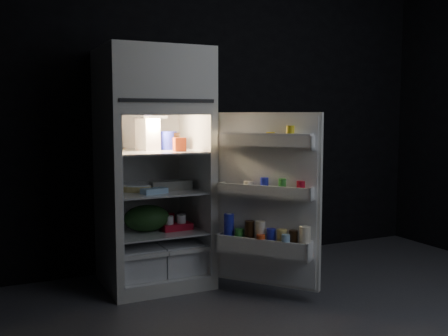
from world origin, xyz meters
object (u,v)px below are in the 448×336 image
fridge_door (267,203)px  egg_carton (171,185)px  milk_jug (148,134)px  yogurt_tray (176,227)px  refrigerator (152,159)px

fridge_door → egg_carton: fridge_door is taller
milk_jug → egg_carton: 0.42m
egg_carton → yogurt_tray: size_ratio=1.34×
refrigerator → milk_jug: refrigerator is taller
refrigerator → milk_jug: 0.19m
fridge_door → yogurt_tray: bearing=131.3°
milk_jug → yogurt_tray: 0.73m
refrigerator → yogurt_tray: 0.54m
refrigerator → egg_carton: bearing=-37.0°
milk_jug → egg_carton: size_ratio=0.78×
refrigerator → yogurt_tray: refrigerator is taller
refrigerator → milk_jug: size_ratio=7.42×
milk_jug → yogurt_tray: (0.17, -0.13, -0.69)m
refrigerator → egg_carton: size_ratio=5.79×
milk_jug → yogurt_tray: size_ratio=1.05×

